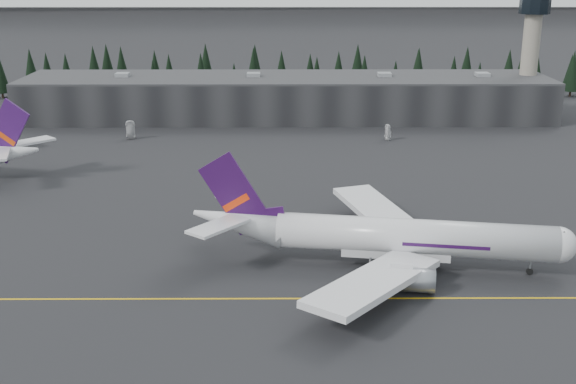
{
  "coord_description": "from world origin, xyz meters",
  "views": [
    {
      "loc": [
        -0.58,
        -95.51,
        45.88
      ],
      "look_at": [
        0.0,
        20.0,
        9.0
      ],
      "focal_mm": 45.0,
      "sensor_mm": 36.0,
      "label": 1
    }
  ],
  "objects_px": {
    "terminal": "(286,97)",
    "gse_vehicle_b": "(388,137)",
    "gse_vehicle_a": "(131,136)",
    "control_tower": "(532,39)",
    "jet_main": "(380,236)"
  },
  "relations": [
    {
      "from": "terminal",
      "to": "gse_vehicle_b",
      "type": "relative_size",
      "value": 36.38
    },
    {
      "from": "terminal",
      "to": "gse_vehicle_a",
      "type": "distance_m",
      "value": 51.68
    },
    {
      "from": "terminal",
      "to": "control_tower",
      "type": "distance_m",
      "value": 76.98
    },
    {
      "from": "control_tower",
      "to": "terminal",
      "type": "bearing_deg",
      "value": -177.71
    },
    {
      "from": "terminal",
      "to": "gse_vehicle_b",
      "type": "height_order",
      "value": "terminal"
    },
    {
      "from": "jet_main",
      "to": "gse_vehicle_b",
      "type": "relative_size",
      "value": 13.6
    },
    {
      "from": "gse_vehicle_a",
      "to": "jet_main",
      "type": "bearing_deg",
      "value": -58.9
    },
    {
      "from": "control_tower",
      "to": "jet_main",
      "type": "relative_size",
      "value": 0.63
    },
    {
      "from": "terminal",
      "to": "gse_vehicle_b",
      "type": "xyz_separation_m",
      "value": [
        27.46,
        -30.88,
        -5.55
      ]
    },
    {
      "from": "terminal",
      "to": "jet_main",
      "type": "relative_size",
      "value": 2.68
    },
    {
      "from": "terminal",
      "to": "control_tower",
      "type": "height_order",
      "value": "control_tower"
    },
    {
      "from": "control_tower",
      "to": "gse_vehicle_b",
      "type": "relative_size",
      "value": 8.57
    },
    {
      "from": "gse_vehicle_a",
      "to": "control_tower",
      "type": "bearing_deg",
      "value": 13.01
    },
    {
      "from": "jet_main",
      "to": "gse_vehicle_a",
      "type": "relative_size",
      "value": 11.52
    },
    {
      "from": "jet_main",
      "to": "gse_vehicle_b",
      "type": "height_order",
      "value": "jet_main"
    }
  ]
}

